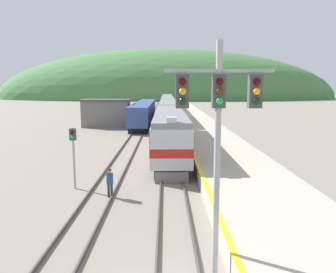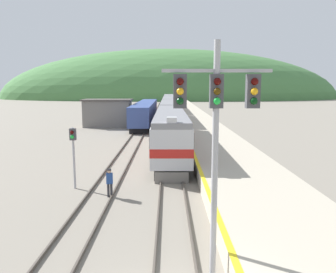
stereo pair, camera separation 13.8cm
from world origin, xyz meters
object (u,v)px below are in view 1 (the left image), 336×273
(carriage_second, at_px, (168,113))
(carriage_fourth, at_px, (167,101))
(signal_mast_main, at_px, (218,120))
(track_worker, at_px, (110,181))
(signal_post_siding, at_px, (73,145))
(carriage_third, at_px, (168,105))
(siding_train, at_px, (144,112))
(express_train_lead_car, at_px, (170,131))

(carriage_second, xyz_separation_m, carriage_fourth, (0.00, 40.58, 0.00))
(signal_mast_main, height_order, track_worker, signal_mast_main)
(signal_post_siding, xyz_separation_m, track_worker, (2.43, -1.57, -1.80))
(carriage_third, distance_m, track_worker, 53.87)
(carriage_second, bearing_deg, siding_train, 126.45)
(carriage_second, distance_m, track_worker, 33.65)
(express_train_lead_car, height_order, signal_post_siding, express_train_lead_car)
(carriage_second, distance_m, signal_mast_main, 41.54)
(express_train_lead_car, bearing_deg, track_worker, -105.86)
(carriage_third, bearing_deg, express_train_lead_car, -90.00)
(signal_mast_main, distance_m, signal_post_siding, 12.20)
(carriage_second, distance_m, signal_post_siding, 32.43)
(carriage_fourth, relative_size, siding_train, 0.65)
(siding_train, relative_size, signal_mast_main, 3.92)
(express_train_lead_car, relative_size, signal_mast_main, 2.68)
(signal_post_siding, relative_size, track_worker, 2.33)
(carriage_fourth, relative_size, track_worker, 11.93)
(carriage_third, relative_size, signal_post_siding, 5.13)
(carriage_fourth, height_order, track_worker, carriage_fourth)
(carriage_fourth, bearing_deg, express_train_lead_car, -90.00)
(signal_mast_main, bearing_deg, signal_post_siding, 127.05)
(carriage_fourth, distance_m, signal_post_siding, 72.70)
(siding_train, distance_m, signal_post_siding, 37.53)
(carriage_second, height_order, track_worker, carriage_second)
(carriage_second, distance_m, carriage_fourth, 40.58)
(carriage_fourth, relative_size, signal_mast_main, 2.56)
(express_train_lead_car, distance_m, track_worker, 13.00)
(signal_mast_main, bearing_deg, track_worker, 120.89)
(express_train_lead_car, height_order, signal_mast_main, signal_mast_main)
(signal_mast_main, distance_m, track_worker, 10.22)
(carriage_second, height_order, siding_train, carriage_second)
(signal_mast_main, height_order, signal_post_siding, signal_mast_main)
(carriage_third, bearing_deg, carriage_second, -90.00)
(carriage_second, relative_size, carriage_fourth, 1.00)
(express_train_lead_car, bearing_deg, carriage_fourth, 90.00)
(carriage_third, xyz_separation_m, track_worker, (-3.54, -53.74, -1.22))
(track_worker, bearing_deg, express_train_lead_car, 74.14)
(track_worker, bearing_deg, signal_post_siding, 147.18)
(express_train_lead_car, relative_size, siding_train, 0.68)
(carriage_second, xyz_separation_m, carriage_third, (0.00, 20.29, 0.00))
(signal_mast_main, xyz_separation_m, track_worker, (-4.76, 7.96, -4.29))
(carriage_third, height_order, track_worker, carriage_third)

